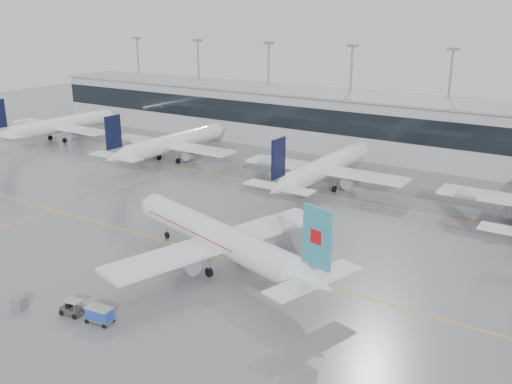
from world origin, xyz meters
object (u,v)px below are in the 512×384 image
Objects in this scene: baggage_tug at (72,309)px; gse_unit at (19,303)px; baggage_cart at (99,314)px; air_canada_jet at (220,238)px.

baggage_tug reaches higher than gse_unit.
baggage_cart is at bearing 0.00° from baggage_tug.
gse_unit is (-11.50, -19.61, -3.11)m from air_canada_jet.
air_canada_jet is 17.39m from baggage_cart.
baggage_tug is 6.00m from gse_unit.
air_canada_jet is 12.62× the size of baggage_cart.
air_canada_jet reaches higher than baggage_cart.
baggage_cart reaches higher than baggage_tug.
baggage_tug is 2.73× the size of gse_unit.
gse_unit is (-5.60, -2.15, 0.05)m from baggage_tug.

